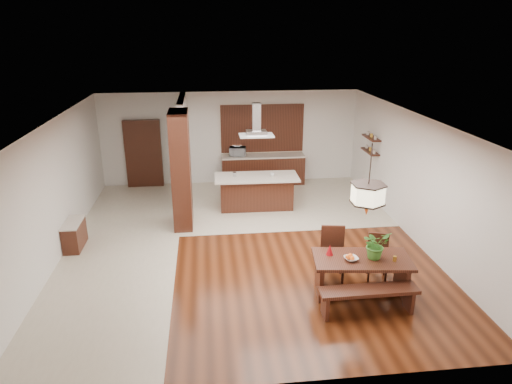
{
  "coord_description": "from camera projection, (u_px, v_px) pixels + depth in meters",
  "views": [
    {
      "loc": [
        -0.78,
        -9.55,
        4.72
      ],
      "look_at": [
        0.3,
        0.0,
        1.25
      ],
      "focal_mm": 32.0,
      "sensor_mm": 36.0,
      "label": 1
    }
  ],
  "objects": [
    {
      "name": "room_shell",
      "position": [
        242.0,
        157.0,
        9.91
      ],
      "size": [
        9.0,
        9.04,
        2.92
      ],
      "color": "#3A180A",
      "rests_on": "ground"
    },
    {
      "name": "tile_hallway",
      "position": [
        122.0,
        249.0,
        10.32
      ],
      "size": [
        2.5,
        9.0,
        0.01
      ],
      "primitive_type": "cube",
      "color": "beige",
      "rests_on": "ground"
    },
    {
      "name": "tile_kitchen",
      "position": [
        279.0,
        202.0,
        13.08
      ],
      "size": [
        5.5,
        4.0,
        0.01
      ],
      "primitive_type": "cube",
      "color": "beige",
      "rests_on": "ground"
    },
    {
      "name": "soffit_band",
      "position": [
        242.0,
        120.0,
        9.63
      ],
      "size": [
        8.0,
        9.0,
        0.02
      ],
      "primitive_type": "cube",
      "color": "#3B190E",
      "rests_on": "room_shell"
    },
    {
      "name": "partition_pier",
      "position": [
        181.0,
        170.0,
        11.09
      ],
      "size": [
        0.45,
        1.0,
        2.9
      ],
      "primitive_type": "cube",
      "color": "black",
      "rests_on": "ground"
    },
    {
      "name": "partition_stub",
      "position": [
        184.0,
        149.0,
        13.06
      ],
      "size": [
        0.18,
        2.4,
        2.9
      ],
      "primitive_type": "cube",
      "color": "silver",
      "rests_on": "ground"
    },
    {
      "name": "hallway_console",
      "position": [
        74.0,
        235.0,
        10.29
      ],
      "size": [
        0.37,
        0.88,
        0.63
      ],
      "primitive_type": "cube",
      "color": "black",
      "rests_on": "ground"
    },
    {
      "name": "hallway_doorway",
      "position": [
        144.0,
        154.0,
        14.08
      ],
      "size": [
        1.1,
        0.2,
        2.1
      ],
      "primitive_type": "cube",
      "color": "black",
      "rests_on": "ground"
    },
    {
      "name": "rear_counter",
      "position": [
        263.0,
        169.0,
        14.48
      ],
      "size": [
        2.6,
        0.62,
        0.95
      ],
      "color": "black",
      "rests_on": "ground"
    },
    {
      "name": "kitchen_window",
      "position": [
        262.0,
        128.0,
        14.29
      ],
      "size": [
        2.6,
        0.08,
        1.5
      ],
      "primitive_type": "cube",
      "color": "#AA7333",
      "rests_on": "room_shell"
    },
    {
      "name": "shelf_lower",
      "position": [
        370.0,
        151.0,
        12.98
      ],
      "size": [
        0.26,
        0.9,
        0.04
      ],
      "primitive_type": "cube",
      "color": "black",
      "rests_on": "room_shell"
    },
    {
      "name": "shelf_upper",
      "position": [
        371.0,
        138.0,
        12.84
      ],
      "size": [
        0.26,
        0.9,
        0.04
      ],
      "primitive_type": "cube",
      "color": "black",
      "rests_on": "room_shell"
    },
    {
      "name": "dining_table",
      "position": [
        361.0,
        267.0,
        8.43
      ],
      "size": [
        1.87,
        1.09,
        0.74
      ],
      "rotation": [
        0.0,
        0.0,
        -0.12
      ],
      "color": "black",
      "rests_on": "ground"
    },
    {
      "name": "dining_bench",
      "position": [
        368.0,
        301.0,
        7.93
      ],
      "size": [
        1.74,
        0.4,
        0.49
      ],
      "primitive_type": null,
      "rotation": [
        0.0,
        0.0,
        0.01
      ],
      "color": "black",
      "rests_on": "ground"
    },
    {
      "name": "dining_chair_left",
      "position": [
        333.0,
        254.0,
        8.95
      ],
      "size": [
        0.54,
        0.54,
        1.05
      ],
      "primitive_type": null,
      "rotation": [
        0.0,
        0.0,
        -0.17
      ],
      "color": "black",
      "rests_on": "ground"
    },
    {
      "name": "dining_chair_right",
      "position": [
        378.0,
        258.0,
        8.97
      ],
      "size": [
        0.5,
        0.5,
        0.91
      ],
      "primitive_type": null,
      "rotation": [
        0.0,
        0.0,
        -0.29
      ],
      "color": "black",
      "rests_on": "ground"
    },
    {
      "name": "pendant_lantern",
      "position": [
        369.0,
        180.0,
        7.85
      ],
      "size": [
        0.64,
        0.64,
        1.31
      ],
      "primitive_type": null,
      "color": "#FFF3C3",
      "rests_on": "room_shell"
    },
    {
      "name": "foliage_plant",
      "position": [
        376.0,
        245.0,
        8.29
      ],
      "size": [
        0.59,
        0.55,
        0.54
      ],
      "primitive_type": "imported",
      "rotation": [
        0.0,
        0.0,
        0.32
      ],
      "color": "#3A7B29",
      "rests_on": "dining_table"
    },
    {
      "name": "fruit_bowl",
      "position": [
        351.0,
        259.0,
        8.28
      ],
      "size": [
        0.28,
        0.28,
        0.06
      ],
      "primitive_type": "imported",
      "rotation": [
        0.0,
        0.0,
        0.15
      ],
      "color": "beige",
      "rests_on": "dining_table"
    },
    {
      "name": "napkin_cone",
      "position": [
        330.0,
        250.0,
        8.45
      ],
      "size": [
        0.14,
        0.14,
        0.2
      ],
      "primitive_type": "cone",
      "rotation": [
        0.0,
        0.0,
        -0.12
      ],
      "color": "#A10B12",
      "rests_on": "dining_table"
    },
    {
      "name": "gold_ornament",
      "position": [
        395.0,
        259.0,
        8.24
      ],
      "size": [
        0.08,
        0.08,
        0.1
      ],
      "primitive_type": "cylinder",
      "rotation": [
        0.0,
        0.0,
        -0.3
      ],
      "color": "gold",
      "rests_on": "dining_table"
    },
    {
      "name": "kitchen_island",
      "position": [
        256.0,
        192.0,
        12.53
      ],
      "size": [
        2.28,
        1.03,
        0.93
      ],
      "rotation": [
        0.0,
        0.0,
        -0.02
      ],
      "color": "black",
      "rests_on": "ground"
    },
    {
      "name": "range_hood",
      "position": [
        256.0,
        120.0,
        11.86
      ],
      "size": [
        0.9,
        0.55,
        0.87
      ],
      "primitive_type": null,
      "color": "silver",
      "rests_on": "room_shell"
    },
    {
      "name": "island_cup",
      "position": [
        272.0,
        174.0,
        12.34
      ],
      "size": [
        0.12,
        0.12,
        0.09
      ],
      "primitive_type": "imported",
      "rotation": [
        0.0,
        0.0,
        -0.09
      ],
      "color": "white",
      "rests_on": "kitchen_island"
    },
    {
      "name": "microwave",
      "position": [
        238.0,
        151.0,
        14.2
      ],
      "size": [
        0.55,
        0.41,
        0.28
      ],
      "primitive_type": "imported",
      "rotation": [
        0.0,
        0.0,
        -0.14
      ],
      "color": "silver",
      "rests_on": "rear_counter"
    }
  ]
}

